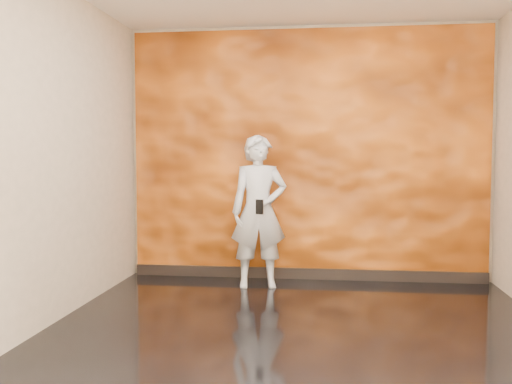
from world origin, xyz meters
The scene contains 5 objects.
room centered at (0.00, 0.00, 1.40)m, with size 4.02×4.02×2.81m.
feature_wall centered at (0.00, 1.96, 1.38)m, with size 3.90×0.06×2.75m, color orange.
baseboard centered at (0.00, 1.92, 0.06)m, with size 3.90×0.04×0.12m, color black.
man centered at (-0.48, 1.50, 0.79)m, with size 0.58×0.38×1.59m, color #9599A2.
phone centered at (-0.45, 1.26, 0.86)m, with size 0.08×0.02×0.15m, color black.
Camera 1 is at (0.21, -4.37, 1.38)m, focal length 40.00 mm.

